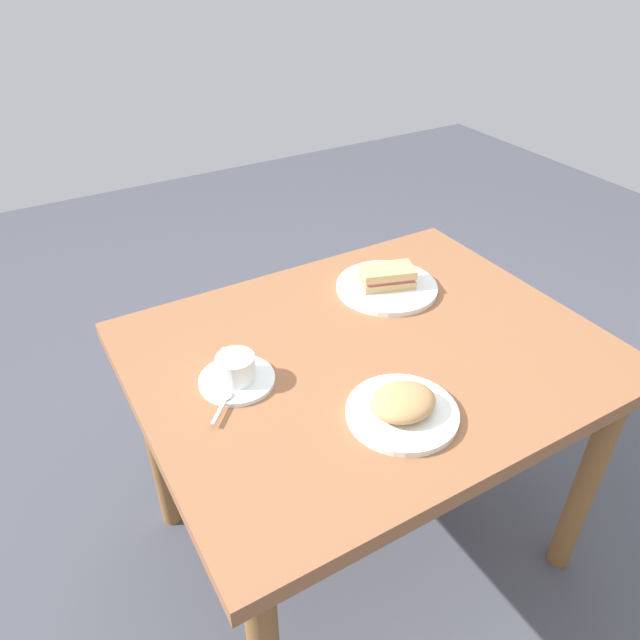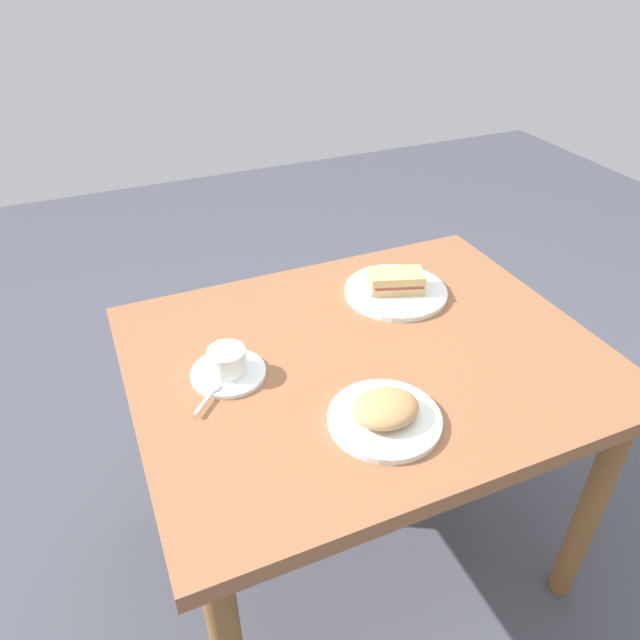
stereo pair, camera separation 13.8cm
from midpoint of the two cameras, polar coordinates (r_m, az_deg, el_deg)
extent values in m
plane|color=#474A53|center=(1.85, 1.51, -20.31)|extent=(6.00, 6.00, 0.00)
cube|color=#905A39|center=(1.35, 1.95, -3.48)|extent=(1.04, 0.82, 0.04)
cylinder|color=brown|center=(1.66, 22.15, -14.33)|extent=(0.06, 0.06, 0.66)
cylinder|color=brown|center=(1.72, -17.79, -11.09)|extent=(0.06, 0.06, 0.66)
cylinder|color=brown|center=(1.99, 7.55, -2.09)|extent=(0.06, 0.06, 0.66)
cylinder|color=white|center=(1.54, 3.92, 3.11)|extent=(0.26, 0.26, 0.01)
cube|color=tan|center=(1.54, 3.92, 3.66)|extent=(0.15, 0.12, 0.02)
cube|color=#B25149|center=(1.53, 3.94, 4.13)|extent=(0.14, 0.11, 0.01)
cube|color=tan|center=(1.52, 3.96, 4.62)|extent=(0.15, 0.12, 0.02)
cylinder|color=white|center=(1.27, -11.11, -5.79)|extent=(0.16, 0.16, 0.01)
cylinder|color=white|center=(1.25, -11.27, -4.65)|extent=(0.08, 0.08, 0.06)
cylinder|color=#A47646|center=(1.23, -11.40, -3.79)|extent=(0.07, 0.07, 0.01)
torus|color=white|center=(1.28, -12.09, -3.53)|extent=(0.01, 0.04, 0.04)
cube|color=silver|center=(1.19, -12.99, -8.67)|extent=(0.06, 0.06, 0.00)
ellipsoid|color=silver|center=(1.22, -12.13, -7.17)|extent=(0.03, 0.03, 0.01)
cylinder|color=white|center=(1.17, 4.56, -9.05)|extent=(0.22, 0.22, 0.01)
ellipsoid|color=tan|center=(1.15, 4.63, -8.01)|extent=(0.13, 0.11, 0.04)
camera|label=1|loc=(0.07, -92.86, -1.99)|focal=33.20mm
camera|label=2|loc=(0.07, 87.14, 1.99)|focal=33.20mm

